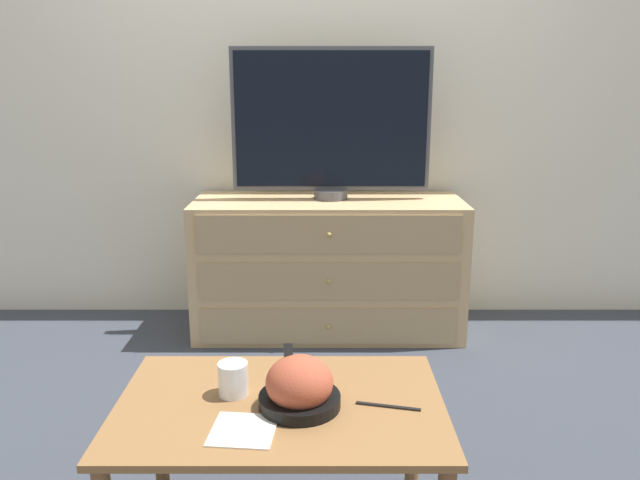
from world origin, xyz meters
TOP-DOWN VIEW (x-y plane):
  - ground_plane at (0.00, 0.00)m, footprint 12.00×12.00m
  - wall_back at (0.00, 0.03)m, footprint 12.00×0.05m
  - dresser at (0.12, -0.28)m, footprint 1.36×0.53m
  - tv at (0.13, -0.25)m, footprint 0.99×0.17m
  - coffee_table at (-0.03, -1.87)m, footprint 0.88×0.58m
  - takeout_bowl at (0.03, -1.89)m, footprint 0.22×0.22m
  - drink_cup at (-0.16, -1.82)m, footprint 0.08×0.08m
  - napkin at (-0.11, -2.01)m, footprint 0.17×0.17m
  - knife at (0.26, -1.89)m, footprint 0.17×0.05m

SIDE VIEW (x-z plane):
  - ground_plane at x=0.00m, z-range 0.00..0.00m
  - dresser at x=0.12m, z-range 0.00..0.70m
  - coffee_table at x=-0.03m, z-range 0.16..0.60m
  - napkin at x=-0.11m, z-range 0.44..0.45m
  - knife at x=0.26m, z-range 0.44..0.45m
  - drink_cup at x=-0.16m, z-range 0.44..0.53m
  - takeout_bowl at x=0.03m, z-range 0.42..0.58m
  - tv at x=0.13m, z-range 0.71..1.46m
  - wall_back at x=0.00m, z-range 0.00..2.60m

